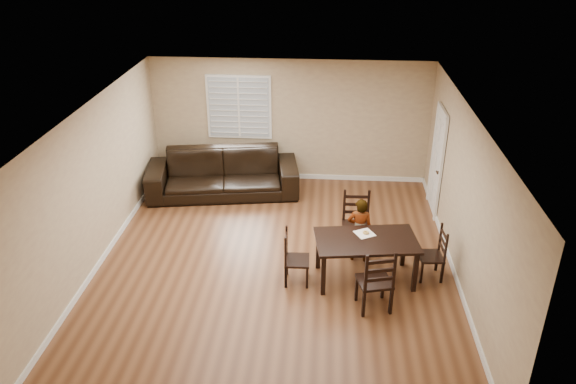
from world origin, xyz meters
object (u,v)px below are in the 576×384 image
object	(u,v)px
chair_near	(356,222)
child	(360,230)
dining_table	(366,244)
donut	(366,232)
chair_right	(437,255)
sofa	(223,173)
chair_left	(290,259)
chair_far	(377,285)

from	to	relation	value
chair_near	child	xyz separation A→B (m)	(0.05, -0.45, 0.10)
dining_table	donut	distance (m)	0.21
dining_table	donut	world-z (taller)	donut
chair_right	sofa	distance (m)	4.91
child	sofa	size ratio (longest dim) A/B	0.37
sofa	chair_left	bearing A→B (deg)	-71.09
chair_right	donut	xyz separation A→B (m)	(-1.18, 0.03, 0.36)
chair_near	sofa	world-z (taller)	chair_near
chair_far	donut	size ratio (longest dim) A/B	10.48
chair_far	child	size ratio (longest dim) A/B	0.92
dining_table	sofa	xyz separation A→B (m)	(-2.85, 2.97, -0.21)
dining_table	child	distance (m)	0.59
sofa	chair_near	bearing A→B (deg)	-44.35
chair_left	child	distance (m)	1.35
dining_table	chair_near	distance (m)	1.05
chair_near	sofa	bearing A→B (deg)	142.89
chair_near	child	size ratio (longest dim) A/B	0.92
dining_table	child	bearing A→B (deg)	90.00
child	donut	bearing A→B (deg)	105.46
dining_table	chair_far	xyz separation A→B (m)	(0.13, -0.85, -0.18)
chair_far	child	xyz separation A→B (m)	(-0.21, 1.43, 0.10)
chair_near	chair_right	bearing A→B (deg)	-35.52
dining_table	sofa	world-z (taller)	sofa
chair_left	chair_near	bearing A→B (deg)	-44.25
chair_far	donut	distance (m)	1.08
chair_left	donut	world-z (taller)	chair_left
chair_far	child	distance (m)	1.45
chair_far	dining_table	bearing A→B (deg)	-95.03
chair_right	sofa	bearing A→B (deg)	-129.57
donut	sofa	size ratio (longest dim) A/B	0.03
chair_left	sofa	distance (m)	3.52
chair_left	chair_right	size ratio (longest dim) A/B	1.02
donut	sofa	world-z (taller)	sofa
dining_table	child	xyz separation A→B (m)	(-0.08, 0.58, -0.08)
sofa	chair_right	bearing A→B (deg)	-43.84
chair_far	chair_left	size ratio (longest dim) A/B	1.16
chair_near	chair_left	size ratio (longest dim) A/B	1.16
dining_table	chair_near	bearing A→B (deg)	89.24
chair_far	chair_right	xyz separation A→B (m)	(1.04, 1.01, -0.08)
chair_near	donut	bearing A→B (deg)	-83.58
chair_far	chair_left	world-z (taller)	chair_far
chair_far	chair_left	bearing A→B (deg)	-41.34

